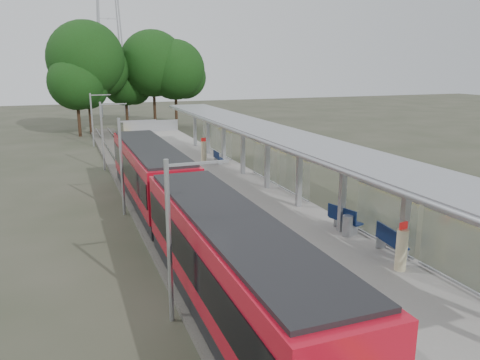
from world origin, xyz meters
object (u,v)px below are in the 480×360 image
info_pillar_far (204,152)px  litter_bin (347,226)px  bench_mid (344,218)px  info_pillar_near (401,249)px  bench_near (390,240)px  train (179,204)px  bench_far (217,157)px

info_pillar_far → litter_bin: info_pillar_far is taller
bench_mid → info_pillar_near: (-0.35, -4.20, 0.20)m
bench_near → litter_bin: bench_near is taller
litter_bin → bench_mid: bearing=72.0°
info_pillar_far → train: bearing=-112.6°
train → bench_mid: train is taller
bench_near → info_pillar_far: 19.75m
train → bench_far: bearing=64.7°
train → info_pillar_near: 9.75m
bench_near → bench_far: size_ratio=1.25×
bench_near → bench_mid: bench_near is taller
train → info_pillar_far: 14.48m
info_pillar_near → bench_mid: bearing=77.4°
bench_far → info_pillar_far: size_ratio=0.73×
bench_far → info_pillar_far: 1.22m
train → bench_mid: 7.40m
train → bench_far: 14.02m
info_pillar_near → bench_near: bearing=59.0°
bench_near → train: bearing=144.7°
litter_bin → bench_near: bearing=-80.3°
bench_near → info_pillar_far: size_ratio=0.92×
info_pillar_near → info_pillar_far: size_ratio=0.98×
bench_far → litter_bin: 16.52m
bench_far → bench_near: bearing=-86.2°
bench_mid → bench_near: bearing=-100.9°
train → bench_mid: size_ratio=16.37×
train → litter_bin: size_ratio=30.48×
train → info_pillar_near: bearing=-50.0°
bench_far → litter_bin: bearing=-87.2°
train → info_pillar_far: (5.17, 13.52, -0.26)m
train → litter_bin: train is taller
bench_near → bench_far: 18.85m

